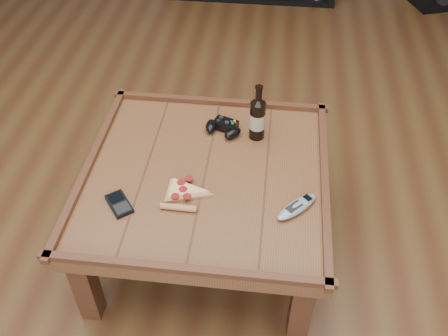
# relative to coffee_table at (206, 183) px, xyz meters

# --- Properties ---
(ground) EXTENTS (6.00, 6.00, 0.00)m
(ground) POSITION_rel_coffee_table_xyz_m (0.00, 0.00, -0.39)
(ground) COLOR #4E2B16
(ground) RESTS_ON ground
(coffee_table) EXTENTS (1.03, 1.03, 0.48)m
(coffee_table) POSITION_rel_coffee_table_xyz_m (0.00, 0.00, 0.00)
(coffee_table) COLOR brown
(coffee_table) RESTS_ON ground
(beer_bottle) EXTENTS (0.07, 0.07, 0.27)m
(beer_bottle) POSITION_rel_coffee_table_xyz_m (0.19, 0.26, 0.17)
(beer_bottle) COLOR black
(beer_bottle) RESTS_ON coffee_table
(game_controller) EXTENTS (0.17, 0.15, 0.05)m
(game_controller) POSITION_rel_coffee_table_xyz_m (0.04, 0.28, 0.08)
(game_controller) COLOR black
(game_controller) RESTS_ON coffee_table
(pizza_slice) EXTENTS (0.16, 0.25, 0.03)m
(pizza_slice) POSITION_rel_coffee_table_xyz_m (-0.07, -0.13, 0.07)
(pizza_slice) COLOR tan
(pizza_slice) RESTS_ON coffee_table
(smartphone) EXTENTS (0.13, 0.15, 0.02)m
(smartphone) POSITION_rel_coffee_table_xyz_m (-0.30, -0.21, 0.07)
(smartphone) COLOR black
(smartphone) RESTS_ON coffee_table
(remote_control) EXTENTS (0.18, 0.19, 0.03)m
(remote_control) POSITION_rel_coffee_table_xyz_m (0.38, -0.16, 0.07)
(remote_control) COLOR gray
(remote_control) RESTS_ON coffee_table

